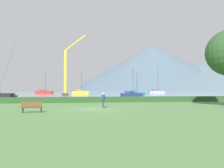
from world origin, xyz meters
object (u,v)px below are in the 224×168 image
(sailboat_slip_4, at_px, (136,94))
(sailboat_slip_2, at_px, (80,92))
(person_seated_viewer, at_px, (103,99))
(sailboat_slip_3, at_px, (44,92))
(sailboat_slip_6, at_px, (132,94))
(sailboat_slip_0, at_px, (157,92))
(park_bench_near_path, at_px, (32,107))
(dock_crane, at_px, (66,75))

(sailboat_slip_4, bearing_deg, sailboat_slip_2, 117.85)
(person_seated_viewer, bearing_deg, sailboat_slip_3, 99.60)
(sailboat_slip_2, relative_size, sailboat_slip_6, 1.30)
(sailboat_slip_0, bearing_deg, sailboat_slip_6, -113.07)
(sailboat_slip_6, bearing_deg, person_seated_viewer, -109.58)
(park_bench_near_path, bearing_deg, sailboat_slip_2, 84.50)
(sailboat_slip_3, bearing_deg, sailboat_slip_0, -1.16)
(sailboat_slip_2, bearing_deg, sailboat_slip_4, -59.89)
(sailboat_slip_2, height_order, person_seated_viewer, sailboat_slip_2)
(sailboat_slip_6, distance_m, park_bench_near_path, 46.07)
(sailboat_slip_3, distance_m, sailboat_slip_4, 51.63)
(sailboat_slip_4, xyz_separation_m, park_bench_near_path, (-23.60, -53.65, -0.09))
(sailboat_slip_0, distance_m, person_seated_viewer, 91.45)
(sailboat_slip_2, height_order, sailboat_slip_6, sailboat_slip_2)
(person_seated_viewer, bearing_deg, sailboat_slip_4, 67.66)
(sailboat_slip_4, height_order, park_bench_near_path, sailboat_slip_4)
(park_bench_near_path, distance_m, person_seated_viewer, 7.53)
(park_bench_near_path, height_order, person_seated_viewer, person_seated_viewer)
(sailboat_slip_0, relative_size, park_bench_near_path, 7.97)
(sailboat_slip_4, bearing_deg, sailboat_slip_0, 51.85)
(sailboat_slip_2, relative_size, sailboat_slip_4, 1.25)
(sailboat_slip_0, height_order, sailboat_slip_3, sailboat_slip_0)
(park_bench_near_path, relative_size, person_seated_viewer, 1.02)
(sailboat_slip_6, bearing_deg, dock_crane, 147.77)
(sailboat_slip_2, xyz_separation_m, park_bench_near_path, (-4.21, -81.69, -0.21))
(park_bench_near_path, xyz_separation_m, dock_crane, (-0.57, 53.74, 6.55))
(sailboat_slip_4, distance_m, park_bench_near_path, 58.61)
(sailboat_slip_0, distance_m, sailboat_slip_2, 40.14)
(sailboat_slip_0, bearing_deg, sailboat_slip_3, -176.85)
(sailboat_slip_4, relative_size, park_bench_near_path, 5.18)
(dock_crane, bearing_deg, sailboat_slip_4, -0.22)
(sailboat_slip_3, distance_m, dock_crane, 38.64)
(sailboat_slip_2, bearing_deg, sailboat_slip_0, 3.23)
(sailboat_slip_3, relative_size, sailboat_slip_6, 1.44)
(sailboat_slip_2, bearing_deg, park_bench_near_path, -97.50)
(sailboat_slip_4, xyz_separation_m, sailboat_slip_6, (-4.41, -11.77, -0.03))
(sailboat_slip_0, height_order, sailboat_slip_6, sailboat_slip_0)
(sailboat_slip_2, relative_size, sailboat_slip_3, 0.91)
(person_seated_viewer, height_order, dock_crane, dock_crane)
(sailboat_slip_4, bearing_deg, park_bench_near_path, -120.56)
(person_seated_viewer, bearing_deg, park_bench_near_path, -154.03)
(dock_crane, bearing_deg, person_seated_viewer, -81.90)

